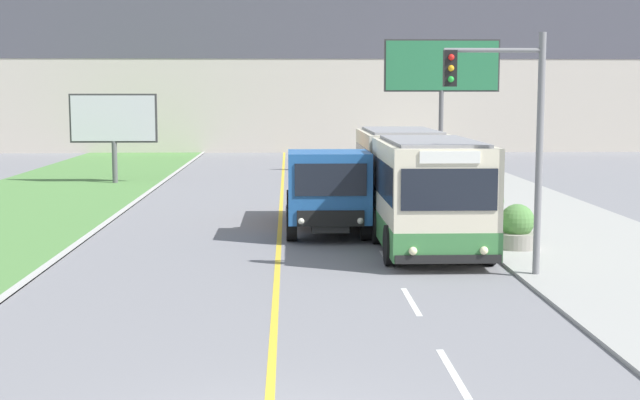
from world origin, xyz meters
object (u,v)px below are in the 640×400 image
(planter_round_second, at_px, (489,208))
(billboard_large, at_px, (442,70))
(planter_round_near, at_px, (517,229))
(traffic_light_mast, at_px, (511,122))
(car_distant, at_px, (363,168))
(billboard_small, at_px, (114,121))
(dump_truck, at_px, (327,192))
(city_bus, at_px, (414,184))

(planter_round_second, bearing_deg, billboard_large, 85.04)
(planter_round_near, bearing_deg, planter_round_second, 87.35)
(traffic_light_mast, xyz_separation_m, billboard_large, (2.88, 25.83, 1.77))
(car_distant, bearing_deg, planter_round_second, -78.63)
(traffic_light_mast, height_order, billboard_small, traffic_light_mast)
(traffic_light_mast, relative_size, planter_round_second, 4.55)
(planter_round_near, bearing_deg, billboard_large, 85.46)
(traffic_light_mast, height_order, planter_round_second, traffic_light_mast)
(car_distant, height_order, billboard_large, billboard_large)
(dump_truck, distance_m, car_distant, 15.18)
(car_distant, distance_m, billboard_small, 11.73)
(billboard_large, bearing_deg, traffic_light_mast, -96.36)
(billboard_large, height_order, planter_round_second, billboard_large)
(city_bus, distance_m, billboard_large, 20.52)
(billboard_small, xyz_separation_m, planter_round_near, (14.11, -18.13, -2.31))
(dump_truck, height_order, billboard_small, billboard_small)
(city_bus, xyz_separation_m, dump_truck, (-2.53, 0.31, -0.26))
(dump_truck, height_order, traffic_light_mast, traffic_light_mast)
(traffic_light_mast, bearing_deg, planter_round_near, 72.04)
(traffic_light_mast, distance_m, billboard_large, 26.05)
(billboard_large, relative_size, planter_round_second, 5.65)
(dump_truck, relative_size, planter_round_near, 5.59)
(traffic_light_mast, xyz_separation_m, billboard_small, (-13.01, 21.52, -0.64))
(billboard_small, bearing_deg, dump_truck, -58.71)
(billboard_large, xyz_separation_m, planter_round_second, (-1.59, -18.30, -4.71))
(car_distant, relative_size, traffic_light_mast, 0.78)
(dump_truck, xyz_separation_m, car_distant, (2.33, 14.99, -0.57))
(dump_truck, height_order, billboard_large, billboard_large)
(planter_round_near, bearing_deg, city_bus, 131.56)
(city_bus, xyz_separation_m, billboard_small, (-11.72, 15.42, 1.37))
(billboard_small, bearing_deg, planter_round_second, -44.37)
(billboard_small, relative_size, planter_round_near, 3.49)
(city_bus, xyz_separation_m, planter_round_second, (2.59, 1.43, -0.92))
(car_distant, bearing_deg, traffic_light_mast, -85.99)
(city_bus, height_order, billboard_large, billboard_large)
(traffic_light_mast, relative_size, billboard_small, 1.34)
(dump_truck, relative_size, planter_round_second, 5.44)
(traffic_light_mast, bearing_deg, car_distant, 94.01)
(car_distant, height_order, planter_round_second, car_distant)
(dump_truck, bearing_deg, traffic_light_mast, -59.14)
(car_distant, relative_size, planter_round_second, 3.54)
(traffic_light_mast, height_order, billboard_large, billboard_large)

